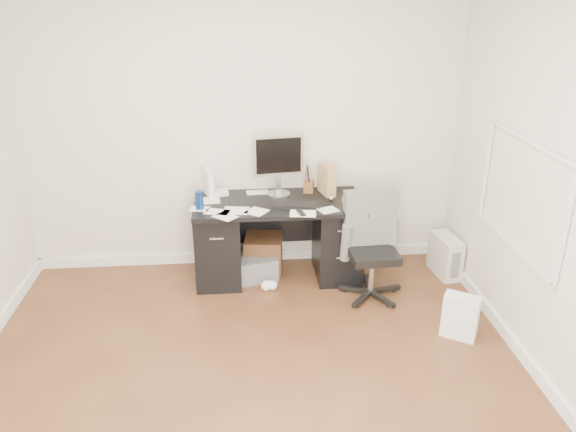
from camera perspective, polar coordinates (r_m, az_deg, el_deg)
The scene contains 18 objects.
ground at distance 3.97m, azimuth -3.71°, elevation -17.72°, with size 4.00×4.00×0.00m, color #4A2817.
room_shell at distance 3.19m, azimuth -3.89°, elevation 5.97°, with size 4.02×4.02×2.71m.
desk at distance 5.16m, azimuth -0.98°, elevation -2.14°, with size 1.50×0.70×0.75m.
loose_papers at distance 4.97m, azimuth -3.26°, elevation 1.21°, with size 1.10×0.60×0.00m, color white, non-canonical shape.
lcd_monitor at distance 5.07m, azimuth -1.00°, elevation 5.19°, with size 0.46×0.26×0.58m, color #AEAFB3, non-canonical shape.
keyboard at distance 4.93m, azimuth 0.78°, elevation 1.19°, with size 0.43×0.15×0.02m, color black.
computer_mouse at distance 5.04m, azimuth 4.39°, elevation 1.83°, with size 0.05×0.05×0.05m, color #AEAFB3.
travel_mug at distance 4.89m, azimuth -9.00°, elevation 1.61°, with size 0.07×0.07×0.16m, color navy.
white_binder at distance 5.19m, azimuth -8.10°, elevation 3.46°, with size 0.10×0.22×0.26m, color silver.
magazine_file at distance 5.18m, azimuth 3.96°, elevation 3.74°, with size 0.12×0.24×0.28m, color #A67A50.
pen_cup at distance 5.21m, azimuth 2.15°, elevation 3.79°, with size 0.11×0.11×0.26m, color brown, non-canonical shape.
yellow_book at distance 4.94m, azimuth 6.76°, elevation 1.21°, with size 0.19×0.25×0.04m, color yellow.
paper_remote at distance 4.76m, azimuth 1.52°, elevation 0.34°, with size 0.22×0.18×0.02m, color white, non-canonical shape.
office_chair at distance 4.86m, azimuth 8.64°, elevation -3.24°, with size 0.53×0.53×0.93m, color #545754, non-canonical shape.
pc_tower at distance 5.48m, azimuth 15.70°, elevation -3.90°, with size 0.17×0.38×0.38m, color #BAB3A8.
shopping_bag at distance 4.60m, azimuth 17.10°, elevation -9.74°, with size 0.26×0.19×0.36m, color white.
wicker_basket at distance 5.37m, azimuth -2.50°, elevation -3.82°, with size 0.35×0.35×0.35m, color #462815.
desk_printer at distance 5.26m, azimuth -3.42°, elevation -5.18°, with size 0.38×0.31×0.22m, color slate.
Camera 1 is at (-0.02, -3.02, 2.58)m, focal length 35.00 mm.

